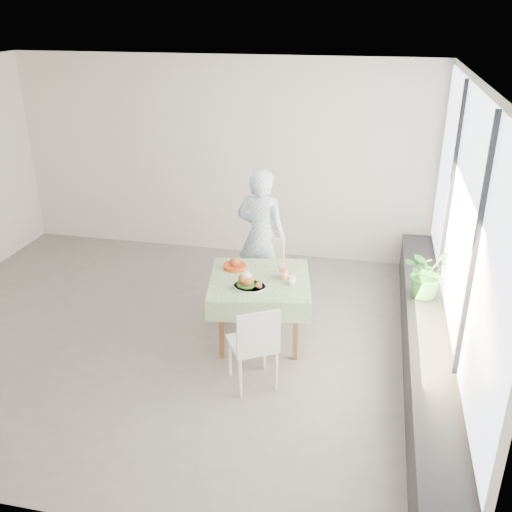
% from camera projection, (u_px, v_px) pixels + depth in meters
% --- Properties ---
extents(floor, '(6.00, 6.00, 0.00)m').
position_uv_depth(floor, '(165.00, 334.00, 6.41)').
color(floor, '#63615E').
rests_on(floor, ground).
extents(ceiling, '(6.00, 6.00, 0.00)m').
position_uv_depth(ceiling, '(146.00, 75.00, 5.27)').
color(ceiling, white).
rests_on(ceiling, ground).
extents(wall_back, '(6.00, 0.02, 2.80)m').
position_uv_depth(wall_back, '(221.00, 158.00, 8.07)').
color(wall_back, silver).
rests_on(wall_back, ground).
extents(wall_front, '(6.00, 0.02, 2.80)m').
position_uv_depth(wall_front, '(12.00, 350.00, 3.61)').
color(wall_front, silver).
rests_on(wall_front, ground).
extents(wall_right, '(0.02, 5.00, 2.80)m').
position_uv_depth(wall_right, '(463.00, 241.00, 5.26)').
color(wall_right, silver).
rests_on(wall_right, ground).
extents(window_pane, '(0.01, 4.80, 2.18)m').
position_uv_depth(window_pane, '(463.00, 215.00, 5.17)').
color(window_pane, '#D1E0F9').
rests_on(window_pane, ground).
extents(window_ledge, '(0.40, 4.80, 0.50)m').
position_uv_depth(window_ledge, '(425.00, 344.00, 5.77)').
color(window_ledge, black).
rests_on(window_ledge, ground).
extents(cafe_table, '(1.21, 1.21, 0.74)m').
position_uv_depth(cafe_table, '(260.00, 302.00, 6.14)').
color(cafe_table, brown).
rests_on(cafe_table, ground).
extents(chair_far, '(0.48, 0.48, 0.87)m').
position_uv_depth(chair_far, '(262.00, 288.00, 6.87)').
color(chair_far, white).
rests_on(chair_far, ground).
extents(chair_near, '(0.57, 0.57, 0.88)m').
position_uv_depth(chair_near, '(253.00, 360.00, 5.48)').
color(chair_near, white).
rests_on(chair_near, ground).
extents(diner, '(0.68, 0.51, 1.69)m').
position_uv_depth(diner, '(261.00, 237.00, 6.84)').
color(diner, '#95BFEF').
rests_on(diner, ground).
extents(main_dish, '(0.34, 0.34, 0.18)m').
position_uv_depth(main_dish, '(248.00, 282.00, 5.83)').
color(main_dish, white).
rests_on(main_dish, cafe_table).
extents(juice_cup_orange, '(0.11, 0.11, 0.30)m').
position_uv_depth(juice_cup_orange, '(283.00, 272.00, 6.02)').
color(juice_cup_orange, white).
rests_on(juice_cup_orange, cafe_table).
extents(juice_cup_lemonade, '(0.10, 0.10, 0.27)m').
position_uv_depth(juice_cup_lemonade, '(291.00, 279.00, 5.89)').
color(juice_cup_lemonade, white).
rests_on(juice_cup_lemonade, cafe_table).
extents(second_dish, '(0.25, 0.25, 0.12)m').
position_uv_depth(second_dish, '(235.00, 265.00, 6.26)').
color(second_dish, '#BE3513').
rests_on(second_dish, cafe_table).
extents(potted_plant, '(0.68, 0.68, 0.57)m').
position_uv_depth(potted_plant, '(427.00, 272.00, 6.08)').
color(potted_plant, '#246E2F').
rests_on(potted_plant, window_ledge).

